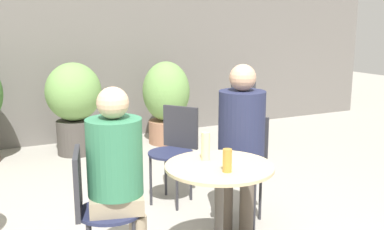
% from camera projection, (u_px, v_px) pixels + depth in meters
% --- Properties ---
extents(storefront_wall, '(10.00, 0.06, 3.00)m').
position_uv_depth(storefront_wall, '(71.00, 30.00, 5.88)').
color(storefront_wall, slate).
rests_on(storefront_wall, ground_plane).
extents(cafe_table_near, '(0.70, 0.70, 0.71)m').
position_uv_depth(cafe_table_near, '(219.00, 196.00, 2.89)').
color(cafe_table_near, '#514C47').
rests_on(cafe_table_near, ground_plane).
extents(bistro_chair_0, '(0.47, 0.47, 0.86)m').
position_uv_depth(bistro_chair_0, '(244.00, 158.00, 3.61)').
color(bistro_chair_0, '#232847').
rests_on(bistro_chair_0, ground_plane).
extents(bistro_chair_1, '(0.44, 0.42, 0.86)m').
position_uv_depth(bistro_chair_1, '(95.00, 202.00, 2.73)').
color(bistro_chair_1, '#232847').
rests_on(bistro_chair_1, ground_plane).
extents(bistro_chair_2, '(0.42, 0.44, 0.86)m').
position_uv_depth(bistro_chair_2, '(245.00, 102.00, 6.10)').
color(bistro_chair_2, '#232847').
rests_on(bistro_chair_2, ground_plane).
extents(bistro_chair_3, '(0.47, 0.46, 0.86)m').
position_uv_depth(bistro_chair_3, '(176.00, 144.00, 4.04)').
color(bistro_chair_3, '#232847').
rests_on(bistro_chair_3, ground_plane).
extents(seated_person_0, '(0.46, 0.46, 1.30)m').
position_uv_depth(seated_person_0, '(241.00, 134.00, 3.43)').
color(seated_person_0, brown).
rests_on(seated_person_0, ground_plane).
extents(seated_person_1, '(0.38, 0.36, 1.24)m').
position_uv_depth(seated_person_1, '(118.00, 168.00, 2.72)').
color(seated_person_1, gray).
rests_on(seated_person_1, ground_plane).
extents(beer_glass_0, '(0.06, 0.06, 0.14)m').
position_uv_depth(beer_glass_0, '(227.00, 160.00, 2.71)').
color(beer_glass_0, '#B28433').
rests_on(beer_glass_0, cafe_table_near).
extents(beer_glass_1, '(0.06, 0.06, 0.19)m').
position_uv_depth(beer_glass_1, '(206.00, 146.00, 2.93)').
color(beer_glass_1, beige).
rests_on(beer_glass_1, cafe_table_near).
extents(potted_plant_1, '(0.67, 0.67, 1.13)m').
position_uv_depth(potted_plant_1, '(74.00, 102.00, 5.46)').
color(potted_plant_1, '#47423D').
rests_on(potted_plant_1, ground_plane).
extents(potted_plant_2, '(0.63, 0.63, 1.10)m').
position_uv_depth(potted_plant_2, '(166.00, 99.00, 5.97)').
color(potted_plant_2, '#93664C').
rests_on(potted_plant_2, ground_plane).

